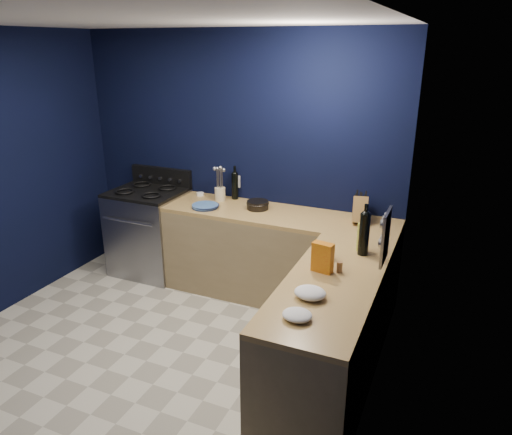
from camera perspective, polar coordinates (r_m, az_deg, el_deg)
The scene contains 27 objects.
floor at distance 4.19m, azimuth -13.01°, elevation -16.50°, with size 3.50×3.50×0.02m, color #B9B4A2.
ceiling at distance 3.39m, azimuth -16.71°, elevation 22.04°, with size 3.50×3.50×0.02m, color silver.
wall_back at distance 5.01m, azimuth -2.32°, elevation 6.84°, with size 3.50×0.02×2.60m, color black.
wall_right at distance 2.90m, azimuth 14.24°, elevation -3.97°, with size 0.02×3.50×2.60m, color black.
cab_back at distance 4.79m, azimuth 2.63°, elevation -4.84°, with size 2.30×0.63×0.86m, color olive.
top_back at distance 4.62m, azimuth 2.72°, elevation 0.22°, with size 2.30×0.63×0.04m, color brown.
cab_right at distance 3.62m, azimuth 8.63°, elevation -14.13°, with size 0.63×1.67×0.86m, color olive.
top_right at distance 3.38m, azimuth 9.03°, elevation -7.81°, with size 0.63×1.67×0.04m, color brown.
gas_range at distance 5.45m, azimuth -12.61°, elevation -1.80°, with size 0.76×0.66×0.92m, color gray.
oven_door at distance 5.23m, azimuth -14.60°, elevation -3.07°, with size 0.59×0.02×0.42m, color black.
cooktop at distance 5.30m, azimuth -12.99°, elevation 2.98°, with size 0.76×0.66×0.03m, color black.
backguard at distance 5.50m, azimuth -11.25°, elevation 4.88°, with size 0.76×0.06×0.20m, color black.
spice_panel at distance 3.45m, azimuth 15.26°, elevation -2.26°, with size 0.02×0.28×0.38m, color gray.
wall_outlet at distance 5.05m, azimuth -2.39°, elevation 4.36°, with size 0.09×0.02×0.13m, color white.
plate_stack at distance 4.80m, azimuth -6.12°, elevation 1.37°, with size 0.26×0.26×0.03m, color #3D57A2.
ramekin at distance 5.20m, azimuth -6.70°, elevation 2.81°, with size 0.08×0.08×0.03m, color white.
utensil_crock at distance 5.00m, azimuth -4.33°, elevation 2.82°, with size 0.11×0.11×0.14m, color beige.
wine_bottle_back at distance 5.02m, azimuth -2.54°, elevation 3.76°, with size 0.07×0.07×0.28m, color black.
lemon_basket at distance 4.73m, azimuth 0.20°, elevation 1.52°, with size 0.22×0.22×0.08m, color black.
knife_block at distance 4.47m, azimuth 12.35°, elevation 0.96°, with size 0.13×0.22×0.24m, color brown.
wine_bottle_right at distance 3.76m, azimuth 12.81°, elevation -2.00°, with size 0.08×0.08×0.33m, color black.
oil_bottle at distance 3.85m, azimuth 12.36°, elevation -2.31°, with size 0.05×0.05×0.23m, color #A0AA36.
spice_jar_near at distance 3.68m, azimuth 9.04°, elevation -4.18°, with size 0.05×0.05×0.10m, color olive.
spice_jar_far at distance 3.49m, azimuth 9.97°, elevation -5.87°, with size 0.04×0.04×0.08m, color olive.
crouton_bag at distance 3.45m, azimuth 7.97°, elevation -4.76°, with size 0.15×0.07×0.22m, color #AF120D.
towel_front at distance 3.13m, azimuth 6.50°, elevation -8.95°, with size 0.21×0.18×0.07m, color white.
towel_end at distance 2.91m, azimuth 4.96°, elevation -11.54°, with size 0.18×0.16×0.05m, color white.
Camera 1 is at (2.13, -2.63, 2.45)m, focal length 33.41 mm.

